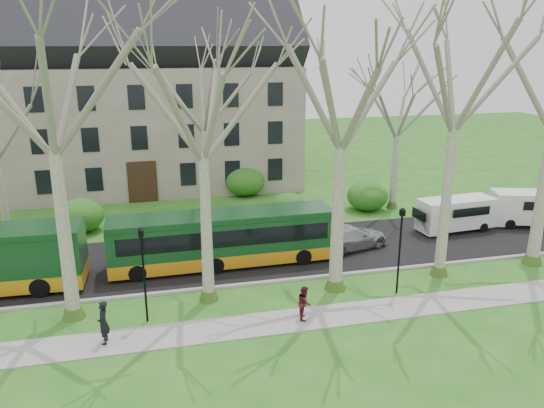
{
  "coord_description": "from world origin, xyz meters",
  "views": [
    {
      "loc": [
        -5.52,
        -22.65,
        11.79
      ],
      "look_at": [
        0.64,
        3.0,
        3.78
      ],
      "focal_mm": 35.0,
      "sensor_mm": 36.0,
      "label": 1
    }
  ],
  "objects_px": {
    "pedestrian_a": "(103,322)",
    "pedestrian_b": "(304,303)",
    "bus_follow": "(223,238)",
    "van_b": "(533,209)",
    "van_a": "(456,215)",
    "sedan": "(349,237)"
  },
  "relations": [
    {
      "from": "van_a",
      "to": "sedan",
      "type": "bearing_deg",
      "value": -174.39
    },
    {
      "from": "sedan",
      "to": "pedestrian_b",
      "type": "bearing_deg",
      "value": 128.4
    },
    {
      "from": "bus_follow",
      "to": "pedestrian_a",
      "type": "xyz_separation_m",
      "value": [
        -5.9,
        -6.9,
        -0.6
      ]
    },
    {
      "from": "van_b",
      "to": "pedestrian_a",
      "type": "relative_size",
      "value": 2.87
    },
    {
      "from": "bus_follow",
      "to": "pedestrian_b",
      "type": "xyz_separation_m",
      "value": [
        2.6,
        -6.86,
        -0.75
      ]
    },
    {
      "from": "van_b",
      "to": "pedestrian_b",
      "type": "distance_m",
      "value": 20.35
    },
    {
      "from": "sedan",
      "to": "van_a",
      "type": "xyz_separation_m",
      "value": [
        7.86,
        1.36,
        0.37
      ]
    },
    {
      "from": "bus_follow",
      "to": "van_a",
      "type": "relative_size",
      "value": 2.46
    },
    {
      "from": "sedan",
      "to": "pedestrian_a",
      "type": "bearing_deg",
      "value": 101.38
    },
    {
      "from": "bus_follow",
      "to": "sedan",
      "type": "distance_m",
      "value": 7.69
    },
    {
      "from": "pedestrian_a",
      "to": "pedestrian_b",
      "type": "height_order",
      "value": "pedestrian_a"
    },
    {
      "from": "van_b",
      "to": "pedestrian_b",
      "type": "xyz_separation_m",
      "value": [
        -18.48,
        -8.5,
        -0.39
      ]
    },
    {
      "from": "bus_follow",
      "to": "van_b",
      "type": "height_order",
      "value": "bus_follow"
    },
    {
      "from": "van_b",
      "to": "sedan",
      "type": "bearing_deg",
      "value": -157.72
    },
    {
      "from": "bus_follow",
      "to": "van_b",
      "type": "relative_size",
      "value": 2.3
    },
    {
      "from": "van_a",
      "to": "van_b",
      "type": "bearing_deg",
      "value": -7.05
    },
    {
      "from": "bus_follow",
      "to": "pedestrian_b",
      "type": "bearing_deg",
      "value": -69.98
    },
    {
      "from": "pedestrian_a",
      "to": "sedan",
      "type": "bearing_deg",
      "value": 122.33
    },
    {
      "from": "van_a",
      "to": "pedestrian_a",
      "type": "height_order",
      "value": "van_a"
    },
    {
      "from": "pedestrian_a",
      "to": "van_a",
      "type": "bearing_deg",
      "value": 115.89
    },
    {
      "from": "bus_follow",
      "to": "pedestrian_a",
      "type": "height_order",
      "value": "bus_follow"
    },
    {
      "from": "bus_follow",
      "to": "van_b",
      "type": "xyz_separation_m",
      "value": [
        21.08,
        1.64,
        -0.37
      ]
    }
  ]
}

